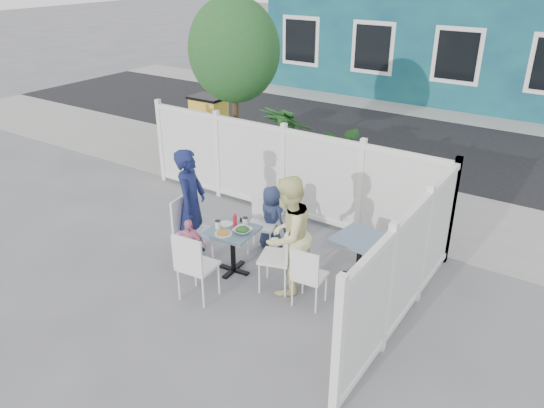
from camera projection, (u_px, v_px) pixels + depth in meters
The scene contains 29 objects.
ground at pixel (189, 272), 7.77m from camera, with size 80.00×80.00×0.00m, color slate.
near_sidewalk at pixel (316, 187), 10.63m from camera, with size 24.00×2.60×0.01m, color gray.
street at pixel (388, 138), 13.42m from camera, with size 24.00×5.00×0.01m, color black.
far_sidewalk at pixel (428, 111), 15.76m from camera, with size 24.00×1.60×0.01m, color gray.
fence_back at pixel (283, 173), 9.20m from camera, with size 5.86×0.08×1.60m.
fence_right at pixel (406, 270), 6.39m from camera, with size 0.08×3.66×1.60m.
tree at pixel (234, 50), 9.95m from camera, with size 1.80×1.62×3.59m.
utility_cabinet at pixel (210, 128), 11.94m from camera, with size 0.73×0.52×1.35m, color gold.
potted_shrub_a at pixel (285, 152), 9.88m from camera, with size 1.00×1.00×1.78m, color #13401E.
potted_shrub_b at pixel (359, 179), 9.09m from camera, with size 1.31×1.14×1.46m, color #13401E.
main_table at pixel (233, 239), 7.59m from camera, with size 0.70×0.70×0.68m.
spare_table at pixel (360, 247), 7.36m from camera, with size 0.75×0.75×0.70m.
chair_left at pixel (188, 225), 7.88m from camera, with size 0.49×0.50×1.01m.
chair_right at pixel (282, 252), 7.17m from camera, with size 0.55×0.56×0.99m.
chair_back at pixel (263, 218), 8.20m from camera, with size 0.52×0.51×0.91m.
chair_near at pixel (194, 262), 6.91m from camera, with size 0.50×0.48×1.01m.
chair_spare at pixel (307, 273), 6.82m from camera, with size 0.43×0.42×0.88m.
man at pixel (191, 204), 7.88m from camera, with size 0.63×0.41×1.72m, color #141C4A.
woman at pixel (288, 236), 7.04m from camera, with size 0.81×0.63×1.67m, color #E8DE54.
boy at pixel (272, 218), 8.24m from camera, with size 0.51×0.33×1.04m, color #202B49.
toddler at pixel (189, 245), 7.67m from camera, with size 0.48×0.20×0.83m, color pink.
plate_main at pixel (223, 234), 7.40m from camera, with size 0.25×0.25×0.02m, color white.
plate_side at pixel (226, 224), 7.68m from camera, with size 0.20×0.20×0.01m, color white.
salad_bowl at pixel (242, 231), 7.44m from camera, with size 0.25×0.25×0.06m, color white.
coffee_cup_a at pixel (218, 225), 7.54m from camera, with size 0.08×0.08×0.11m, color beige.
coffee_cup_b at pixel (245, 222), 7.64m from camera, with size 0.07×0.07×0.11m, color beige.
ketchup_bottle at pixel (235, 222), 7.55m from camera, with size 0.06×0.06×0.19m, color #B20F20.
salt_shaker at pixel (237, 220), 7.72m from camera, with size 0.03×0.03×0.07m, color white.
pepper_shaker at pixel (241, 220), 7.73m from camera, with size 0.03×0.03×0.07m, color black.
Camera 1 is at (4.66, -4.83, 4.23)m, focal length 35.00 mm.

